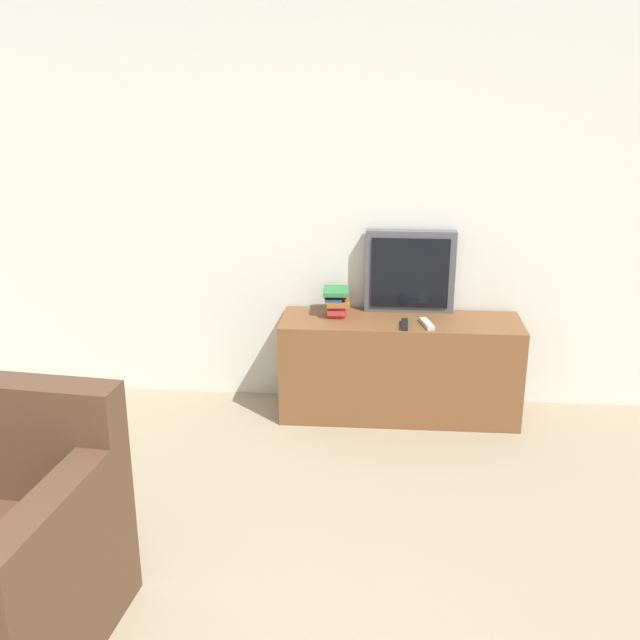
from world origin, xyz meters
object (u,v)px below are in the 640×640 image
television (410,272)px  book_stack (337,301)px  remote_on_stand (405,324)px  remote_secondary (427,324)px  tv_stand (399,368)px

television → book_stack: (-0.45, -0.12, -0.17)m
remote_on_stand → remote_secondary: same height
tv_stand → remote_on_stand: bearing=-81.9°
tv_stand → remote_secondary: (0.15, -0.09, 0.32)m
remote_on_stand → remote_secondary: 0.13m
remote_secondary → remote_on_stand: bearing=-169.2°
tv_stand → remote_secondary: bearing=-31.9°
television → book_stack: television is taller
television → remote_on_stand: bearing=-96.1°
television → book_stack: size_ratio=2.59×
remote_secondary → book_stack: bearing=164.0°
television → book_stack: bearing=-165.3°
television → remote_on_stand: size_ratio=3.21×
book_stack → remote_secondary: 0.57m
book_stack → remote_on_stand: size_ratio=1.24×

